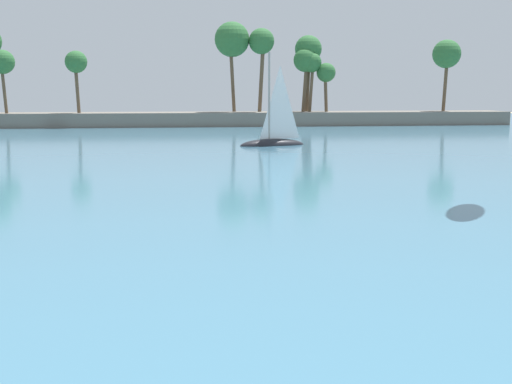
# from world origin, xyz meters

# --- Properties ---
(sea) EXTENTS (220.00, 114.70, 0.06)m
(sea) POSITION_xyz_m (0.00, 65.48, 0.03)
(sea) COLOR teal
(sea) RESTS_ON ground
(palm_headland) EXTENTS (86.55, 6.74, 13.57)m
(palm_headland) POSITION_xyz_m (-2.26, 83.07, 4.39)
(palm_headland) COLOR slate
(palm_headland) RESTS_ON ground
(sailboat_mid_bay) EXTENTS (5.78, 2.83, 8.05)m
(sailboat_mid_bay) POSITION_xyz_m (7.57, 52.58, 0.79)
(sailboat_mid_bay) COLOR black
(sailboat_mid_bay) RESTS_ON sea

